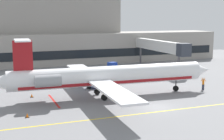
{
  "coord_description": "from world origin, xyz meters",
  "views": [
    {
      "loc": [
        -20.53,
        -36.54,
        11.88
      ],
      "look_at": [
        -1.14,
        13.7,
        3.0
      ],
      "focal_mm": 51.65,
      "sensor_mm": 36.0,
      "label": 1
    }
  ],
  "objects": [
    {
      "name": "regional_jet",
      "position": [
        -4.41,
        7.73,
        3.19
      ],
      "size": [
        35.46,
        29.79,
        8.89
      ],
      "color": "white",
      "rests_on": "ground"
    },
    {
      "name": "jet_bridge_west",
      "position": [
        16.4,
        28.13,
        5.25
      ],
      "size": [
        2.4,
        22.24,
        6.63
      ],
      "color": "silver",
      "rests_on": "ground"
    },
    {
      "name": "safety_cone_charlie",
      "position": [
        -16.65,
        1.73,
        0.25
      ],
      "size": [
        0.47,
        0.47,
        0.55
      ],
      "color": "orange",
      "rests_on": "ground"
    },
    {
      "name": "baggage_tug",
      "position": [
        4.67,
        27.59,
        0.99
      ],
      "size": [
        3.12,
        4.1,
        2.17
      ],
      "color": "#19389E",
      "rests_on": "ground"
    },
    {
      "name": "safety_cone_bravo",
      "position": [
        -14.86,
        11.58,
        0.25
      ],
      "size": [
        0.47,
        0.47,
        0.55
      ],
      "color": "orange",
      "rests_on": "ground"
    },
    {
      "name": "ground",
      "position": [
        -0.0,
        -0.0,
        -0.05
      ],
      "size": [
        120.0,
        120.0,
        0.11
      ],
      "color": "slate"
    },
    {
      "name": "belt_loader",
      "position": [
        -11.82,
        19.13,
        0.93
      ],
      "size": [
        1.9,
        3.86,
        2.03
      ],
      "color": "silver",
      "rests_on": "ground"
    },
    {
      "name": "pushback_tractor",
      "position": [
        -4.21,
        14.08,
        0.97
      ],
      "size": [
        3.48,
        3.12,
        2.18
      ],
      "color": "#19389E",
      "rests_on": "ground"
    },
    {
      "name": "terminal_building",
      "position": [
        1.69,
        45.8,
        6.69
      ],
      "size": [
        73.23,
        11.19,
        18.48
      ],
      "color": "gray",
      "rests_on": "ground"
    },
    {
      "name": "marshaller",
      "position": [
        12.25,
        6.55,
        1.04
      ],
      "size": [
        0.73,
        0.54,
        2.02
      ],
      "color": "#191E33",
      "rests_on": "ground"
    },
    {
      "name": "safety_cone_alpha",
      "position": [
        -1.82,
        4.98,
        0.25
      ],
      "size": [
        0.47,
        0.47,
        0.55
      ],
      "color": "orange",
      "rests_on": "ground"
    }
  ]
}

